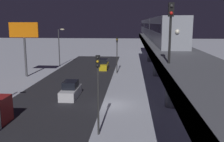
{
  "coord_description": "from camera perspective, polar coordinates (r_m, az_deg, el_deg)",
  "views": [
    {
      "loc": [
        -2.18,
        26.55,
        8.83
      ],
      "look_at": [
        0.69,
        -10.44,
        1.79
      ],
      "focal_mm": 40.9,
      "sensor_mm": 36.0,
      "label": 1
    }
  ],
  "objects": [
    {
      "name": "ground_plane",
      "position": [
        28.07,
        -0.24,
        -7.6
      ],
      "size": [
        240.0,
        240.0,
        0.0
      ],
      "primitive_type": "plane",
      "color": "silver"
    },
    {
      "name": "avenue_asphalt",
      "position": [
        29.29,
        -13.09,
        -7.09
      ],
      "size": [
        11.0,
        80.9,
        0.01
      ],
      "primitive_type": "cube",
      "color": "#28282D",
      "rests_on": "ground_plane"
    },
    {
      "name": "elevated_railway",
      "position": [
        27.12,
        13.39,
        3.0
      ],
      "size": [
        5.0,
        80.9,
        6.12
      ],
      "color": "slate",
      "rests_on": "ground_plane"
    },
    {
      "name": "subway_train",
      "position": [
        52.86,
        9.26,
        9.6
      ],
      "size": [
        2.94,
        55.47,
        3.4
      ],
      "color": "#999EA8",
      "rests_on": "elevated_railway"
    },
    {
      "name": "rail_signal",
      "position": [
        17.48,
        12.96,
        10.53
      ],
      "size": [
        0.36,
        0.41,
        4.0
      ],
      "color": "black",
      "rests_on": "elevated_railway"
    },
    {
      "name": "sedan_yellow",
      "position": [
        49.29,
        -1.99,
        1.34
      ],
      "size": [
        1.91,
        4.55,
        1.97
      ],
      "rotation": [
        0.0,
        0.0,
        3.14
      ],
      "color": "gold",
      "rests_on": "ground_plane"
    },
    {
      "name": "sedan_white",
      "position": [
        31.14,
        -9.24,
        -4.35
      ],
      "size": [
        1.8,
        4.67,
        1.97
      ],
      "rotation": [
        0.0,
        0.0,
        3.14
      ],
      "color": "silver",
      "rests_on": "ground_plane"
    },
    {
      "name": "traffic_light_near",
      "position": [
        19.76,
        -3.14,
        -2.84
      ],
      "size": [
        0.32,
        0.44,
        6.4
      ],
      "color": "#2D2D2D",
      "rests_on": "ground_plane"
    },
    {
      "name": "traffic_light_mid",
      "position": [
        44.68,
        1.12,
        4.79
      ],
      "size": [
        0.32,
        0.44,
        6.4
      ],
      "color": "#2D2D2D",
      "rests_on": "ground_plane"
    },
    {
      "name": "commercial_billboard",
      "position": [
        44.05,
        -19.06,
        7.55
      ],
      "size": [
        4.8,
        0.36,
        8.9
      ],
      "color": "#4C4C51",
      "rests_on": "ground_plane"
    },
    {
      "name": "street_lamp_far",
      "position": [
        53.77,
        -11.56,
        6.24
      ],
      "size": [
        1.35,
        0.44,
        7.65
      ],
      "color": "#38383D",
      "rests_on": "ground_plane"
    }
  ]
}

